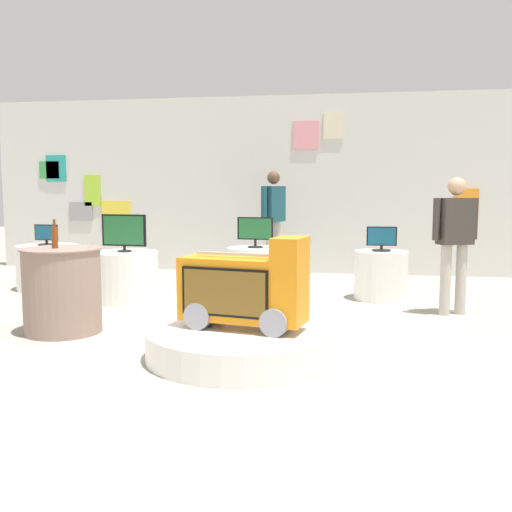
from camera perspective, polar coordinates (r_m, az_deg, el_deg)
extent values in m
plane|color=#A8A091|center=(5.51, -3.42, -8.43)|extent=(30.00, 30.00, 0.00)
cube|color=silver|center=(9.99, 2.71, 6.94)|extent=(10.43, 0.10, 2.98)
cube|color=orange|center=(10.01, 19.91, 4.86)|extent=(0.37, 0.02, 0.47)
cube|color=pink|center=(9.92, 4.92, 11.70)|extent=(0.43, 0.02, 0.46)
cube|color=#9ECC33|center=(10.89, -15.71, 6.19)|extent=(0.30, 0.02, 0.55)
cube|color=green|center=(11.27, -19.56, 7.94)|extent=(0.38, 0.02, 0.31)
cube|color=yellow|center=(10.72, -13.53, 4.35)|extent=(0.54, 0.02, 0.34)
cube|color=teal|center=(11.21, -18.98, 8.11)|extent=(0.38, 0.02, 0.47)
cube|color=beige|center=(9.91, 7.60, 12.54)|extent=(0.33, 0.02, 0.42)
cube|color=gray|center=(11.00, -16.76, 4.20)|extent=(0.43, 0.02, 0.33)
cylinder|color=white|center=(5.01, -1.27, -8.48)|extent=(1.65, 1.65, 0.25)
cylinder|color=gray|center=(5.08, -4.84, -5.47)|extent=(0.31, 0.46, 0.23)
cylinder|color=gray|center=(4.84, 2.46, -6.08)|extent=(0.31, 0.46, 0.23)
cube|color=orange|center=(4.91, -1.29, -3.28)|extent=(1.11, 0.57, 0.53)
cube|color=orange|center=(4.72, 3.35, 0.72)|extent=(0.30, 0.41, 0.19)
cube|color=black|center=(4.76, -3.13, -3.59)|extent=(0.75, 0.16, 0.40)
cube|color=brown|center=(4.76, -3.13, -3.59)|extent=(0.71, 0.16, 0.36)
cube|color=#B2B2B7|center=(4.87, -1.30, 0.16)|extent=(0.84, 0.19, 0.02)
cylinder|color=white|center=(7.64, -12.68, -1.95)|extent=(0.84, 0.84, 0.63)
cylinder|color=black|center=(7.60, -12.74, 0.48)|extent=(0.17, 0.17, 0.02)
cylinder|color=black|center=(7.59, -12.75, 0.76)|extent=(0.04, 0.04, 0.05)
cube|color=black|center=(7.57, -12.79, 2.47)|extent=(0.60, 0.09, 0.40)
cube|color=#1E5B2D|center=(7.55, -12.84, 2.46)|extent=(0.55, 0.06, 0.36)
cylinder|color=white|center=(8.85, -19.71, -1.02)|extent=(0.86, 0.86, 0.63)
cylinder|color=black|center=(8.82, -19.79, 1.08)|extent=(0.24, 0.24, 0.02)
cylinder|color=black|center=(8.81, -19.80, 1.30)|extent=(0.04, 0.04, 0.05)
cube|color=black|center=(8.80, -19.84, 2.19)|extent=(0.37, 0.08, 0.22)
cube|color=navy|center=(8.78, -19.89, 2.18)|extent=(0.33, 0.05, 0.20)
cylinder|color=white|center=(7.71, 12.11, -1.85)|extent=(0.68, 0.68, 0.63)
cylinder|color=black|center=(7.67, 12.17, 0.55)|extent=(0.24, 0.24, 0.02)
cylinder|color=black|center=(7.67, 12.17, 0.82)|extent=(0.04, 0.04, 0.05)
cube|color=black|center=(7.65, 12.20, 1.92)|extent=(0.38, 0.05, 0.24)
cube|color=navy|center=(7.63, 12.20, 1.90)|extent=(0.35, 0.02, 0.22)
cylinder|color=white|center=(7.98, -0.07, -1.43)|extent=(0.77, 0.77, 0.63)
cylinder|color=black|center=(7.94, -0.07, 0.90)|extent=(0.20, 0.20, 0.02)
cylinder|color=black|center=(7.93, -0.07, 1.29)|extent=(0.04, 0.04, 0.09)
cube|color=black|center=(7.92, -0.07, 2.71)|extent=(0.49, 0.06, 0.30)
cube|color=#1E5B2D|center=(7.89, -0.09, 2.70)|extent=(0.45, 0.04, 0.27)
cylinder|color=gray|center=(6.10, -18.42, -3.22)|extent=(0.75, 0.75, 0.85)
cylinder|color=gray|center=(6.05, -18.56, 0.66)|extent=(0.78, 0.78, 0.02)
cylinder|color=brown|center=(6.05, -19.10, 1.72)|extent=(0.06, 0.06, 0.21)
cylinder|color=brown|center=(6.04, -19.15, 3.07)|extent=(0.03, 0.03, 0.07)
cylinder|color=#B2ADA3|center=(9.07, 1.34, 0.46)|extent=(0.12, 0.12, 0.92)
cylinder|color=#B2ADA3|center=(9.23, 2.07, 0.56)|extent=(0.12, 0.12, 0.92)
cube|color=#194751|center=(9.10, 1.72, 5.12)|extent=(0.35, 0.43, 0.55)
sphere|color=brown|center=(9.10, 1.73, 7.67)|extent=(0.20, 0.20, 0.20)
cylinder|color=#194751|center=(8.91, 0.82, 5.27)|extent=(0.08, 0.08, 0.50)
cylinder|color=#194751|center=(9.30, 2.58, 5.32)|extent=(0.08, 0.08, 0.50)
cylinder|color=#B2ADA3|center=(7.04, 19.42, -2.15)|extent=(0.12, 0.12, 0.81)
cylinder|color=#B2ADA3|center=(6.94, 18.04, -2.23)|extent=(0.12, 0.12, 0.81)
cube|color=#38332D|center=(6.92, 18.93, 3.24)|extent=(0.43, 0.34, 0.52)
sphere|color=tan|center=(6.91, 19.05, 6.47)|extent=(0.20, 0.20, 0.20)
cylinder|color=#38332D|center=(7.06, 20.58, 3.44)|extent=(0.08, 0.08, 0.47)
cylinder|color=#38332D|center=(6.80, 17.24, 3.46)|extent=(0.08, 0.08, 0.47)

